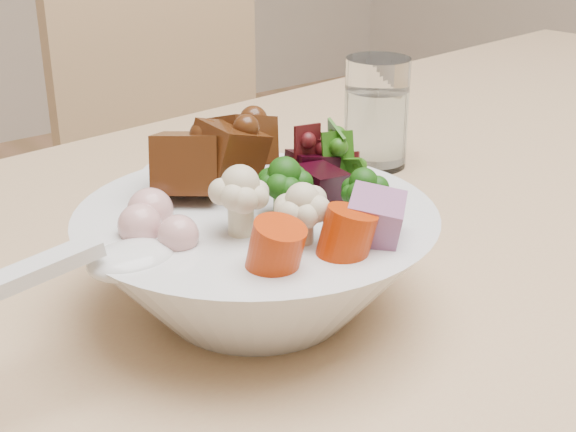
{
  "coord_description": "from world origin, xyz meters",
  "views": [
    {
      "loc": [
        -0.67,
        -0.29,
        1.06
      ],
      "look_at": [
        -0.35,
        0.12,
        0.83
      ],
      "focal_mm": 50.0,
      "sensor_mm": 36.0,
      "label": 1
    }
  ],
  "objects_px": {
    "water_glass": "(376,117)",
    "side_bowl": "(214,194)",
    "food_bowl": "(258,251)",
    "dining_table": "(522,269)",
    "chair_far": "(203,220)"
  },
  "relations": [
    {
      "from": "dining_table",
      "to": "water_glass",
      "type": "xyz_separation_m",
      "value": [
        -0.05,
        0.16,
        0.13
      ]
    },
    {
      "from": "chair_far",
      "to": "water_glass",
      "type": "relative_size",
      "value": 7.62
    },
    {
      "from": "water_glass",
      "to": "side_bowl",
      "type": "distance_m",
      "value": 0.21
    },
    {
      "from": "water_glass",
      "to": "side_bowl",
      "type": "bearing_deg",
      "value": -177.26
    },
    {
      "from": "chair_far",
      "to": "food_bowl",
      "type": "relative_size",
      "value": 3.49
    },
    {
      "from": "dining_table",
      "to": "side_bowl",
      "type": "bearing_deg",
      "value": 144.94
    },
    {
      "from": "chair_far",
      "to": "food_bowl",
      "type": "bearing_deg",
      "value": -121.65
    },
    {
      "from": "dining_table",
      "to": "chair_far",
      "type": "xyz_separation_m",
      "value": [
        0.05,
        0.68,
        -0.19
      ]
    },
    {
      "from": "chair_far",
      "to": "dining_table",
      "type": "bearing_deg",
      "value": -96.91
    },
    {
      "from": "dining_table",
      "to": "water_glass",
      "type": "relative_size",
      "value": 14.84
    },
    {
      "from": "dining_table",
      "to": "food_bowl",
      "type": "height_order",
      "value": "food_bowl"
    },
    {
      "from": "side_bowl",
      "to": "water_glass",
      "type": "bearing_deg",
      "value": 2.74
    },
    {
      "from": "food_bowl",
      "to": "water_glass",
      "type": "relative_size",
      "value": 2.19
    },
    {
      "from": "dining_table",
      "to": "chair_far",
      "type": "distance_m",
      "value": 0.71
    },
    {
      "from": "food_bowl",
      "to": "side_bowl",
      "type": "relative_size",
      "value": 1.95
    }
  ]
}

